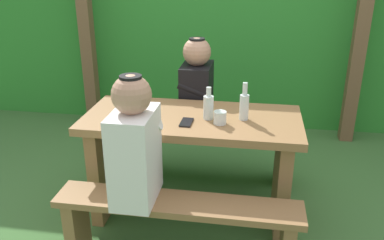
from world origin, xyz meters
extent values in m
plane|color=#3D6B33|center=(0.00, 0.00, 0.00)|extent=(12.00, 12.00, 0.00)
cube|color=#2C842C|center=(0.00, 2.02, 1.12)|extent=(6.40, 0.70, 2.23)
cube|color=brown|center=(-1.30, 1.46, 0.99)|extent=(0.12, 0.12, 1.98)
cube|color=brown|center=(1.30, 1.46, 0.99)|extent=(0.12, 0.12, 1.98)
cube|color=olive|center=(0.00, 0.00, 0.71)|extent=(1.40, 0.64, 0.05)
cube|color=olive|center=(-0.60, 0.00, 0.34)|extent=(0.08, 0.54, 0.68)
cube|color=olive|center=(0.60, 0.00, 0.34)|extent=(0.08, 0.54, 0.68)
cube|color=olive|center=(0.00, -0.52, 0.40)|extent=(1.40, 0.24, 0.04)
cube|color=olive|center=(-0.62, -0.52, 0.19)|extent=(0.07, 0.22, 0.38)
cube|color=olive|center=(0.00, 0.52, 0.40)|extent=(1.40, 0.24, 0.04)
cube|color=olive|center=(-0.62, 0.52, 0.19)|extent=(0.07, 0.22, 0.38)
cube|color=olive|center=(0.62, 0.52, 0.19)|extent=(0.07, 0.22, 0.38)
cube|color=white|center=(-0.23, -0.52, 0.68)|extent=(0.22, 0.34, 0.52)
sphere|color=tan|center=(-0.23, -0.52, 1.04)|extent=(0.21, 0.21, 0.21)
cylinder|color=black|center=(-0.23, -0.52, 1.12)|extent=(0.12, 0.12, 0.02)
cylinder|color=white|center=(-0.23, -0.38, 0.79)|extent=(0.25, 0.07, 0.15)
cube|color=black|center=(-0.05, 0.52, 0.68)|extent=(0.22, 0.34, 0.52)
sphere|color=tan|center=(-0.05, 0.52, 1.04)|extent=(0.21, 0.21, 0.21)
cylinder|color=black|center=(-0.05, 0.52, 1.12)|extent=(0.12, 0.12, 0.02)
cylinder|color=black|center=(-0.05, 0.38, 0.79)|extent=(0.25, 0.07, 0.15)
cylinder|color=silver|center=(0.19, -0.10, 0.77)|extent=(0.08, 0.08, 0.08)
cylinder|color=silver|center=(0.11, -0.03, 0.81)|extent=(0.07, 0.07, 0.15)
cylinder|color=silver|center=(0.11, -0.03, 0.91)|extent=(0.03, 0.03, 0.06)
cylinder|color=silver|center=(0.33, 0.00, 0.81)|extent=(0.06, 0.06, 0.16)
cylinder|color=silver|center=(0.33, 0.00, 0.93)|extent=(0.03, 0.03, 0.08)
cube|color=black|center=(-0.02, -0.12, 0.74)|extent=(0.07, 0.14, 0.01)
camera|label=1|loc=(0.39, -2.42, 1.70)|focal=38.26mm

